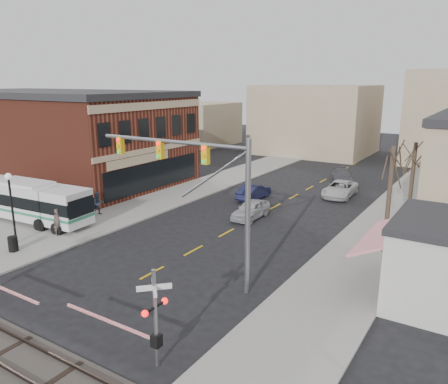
{
  "coord_description": "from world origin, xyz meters",
  "views": [
    {
      "loc": [
        15.76,
        -15.2,
        10.65
      ],
      "look_at": [
        0.8,
        8.41,
        3.5
      ],
      "focal_mm": 35.0,
      "sensor_mm": 36.0,
      "label": 1
    }
  ],
  "objects_px": {
    "trash_bin": "(13,244)",
    "car_a": "(251,209)",
    "car_b": "(254,192)",
    "car_c": "(340,189)",
    "street_lamp": "(10,194)",
    "pedestrian_far": "(98,204)",
    "traffic_signal_mast": "(203,178)",
    "rr_crossing_east": "(147,317)",
    "car_d": "(342,176)",
    "transit_bus": "(25,200)",
    "pedestrian_near": "(58,222)"
  },
  "relations": [
    {
      "from": "car_d",
      "to": "pedestrian_far",
      "type": "height_order",
      "value": "pedestrian_far"
    },
    {
      "from": "pedestrian_far",
      "to": "car_d",
      "type": "bearing_deg",
      "value": -2.61
    },
    {
      "from": "pedestrian_near",
      "to": "traffic_signal_mast",
      "type": "bearing_deg",
      "value": -74.23
    },
    {
      "from": "street_lamp",
      "to": "car_d",
      "type": "relative_size",
      "value": 0.94
    },
    {
      "from": "street_lamp",
      "to": "car_a",
      "type": "xyz_separation_m",
      "value": [
        10.64,
        13.36,
        -2.74
      ]
    },
    {
      "from": "traffic_signal_mast",
      "to": "car_d",
      "type": "bearing_deg",
      "value": 91.96
    },
    {
      "from": "rr_crossing_east",
      "to": "street_lamp",
      "type": "distance_m",
      "value": 16.99
    },
    {
      "from": "traffic_signal_mast",
      "to": "car_a",
      "type": "xyz_separation_m",
      "value": [
        -3.22,
        11.15,
        -5.01
      ]
    },
    {
      "from": "car_b",
      "to": "pedestrian_near",
      "type": "bearing_deg",
      "value": 67.92
    },
    {
      "from": "street_lamp",
      "to": "trash_bin",
      "type": "relative_size",
      "value": 4.92
    },
    {
      "from": "rr_crossing_east",
      "to": "car_a",
      "type": "distance_m",
      "value": 19.1
    },
    {
      "from": "car_d",
      "to": "car_b",
      "type": "bearing_deg",
      "value": -136.56
    },
    {
      "from": "street_lamp",
      "to": "car_b",
      "type": "relative_size",
      "value": 1.1
    },
    {
      "from": "car_a",
      "to": "car_c",
      "type": "height_order",
      "value": "car_c"
    },
    {
      "from": "transit_bus",
      "to": "rr_crossing_east",
      "type": "bearing_deg",
      "value": -22.4
    },
    {
      "from": "street_lamp",
      "to": "traffic_signal_mast",
      "type": "bearing_deg",
      "value": 9.06
    },
    {
      "from": "street_lamp",
      "to": "pedestrian_near",
      "type": "bearing_deg",
      "value": 60.64
    },
    {
      "from": "trash_bin",
      "to": "car_b",
      "type": "distance_m",
      "value": 20.73
    },
    {
      "from": "street_lamp",
      "to": "car_c",
      "type": "distance_m",
      "value": 27.97
    },
    {
      "from": "traffic_signal_mast",
      "to": "car_a",
      "type": "height_order",
      "value": "traffic_signal_mast"
    },
    {
      "from": "rr_crossing_east",
      "to": "pedestrian_near",
      "type": "relative_size",
      "value": 2.95
    },
    {
      "from": "car_b",
      "to": "street_lamp",
      "type": "bearing_deg",
      "value": 66.99
    },
    {
      "from": "traffic_signal_mast",
      "to": "rr_crossing_east",
      "type": "xyz_separation_m",
      "value": [
        2.34,
        -7.09,
        -3.76
      ]
    },
    {
      "from": "pedestrian_far",
      "to": "rr_crossing_east",
      "type": "bearing_deg",
      "value": -98.98
    },
    {
      "from": "traffic_signal_mast",
      "to": "pedestrian_near",
      "type": "relative_size",
      "value": 5.12
    },
    {
      "from": "traffic_signal_mast",
      "to": "car_b",
      "type": "relative_size",
      "value": 2.28
    },
    {
      "from": "traffic_signal_mast",
      "to": "pedestrian_far",
      "type": "distance_m",
      "value": 15.49
    },
    {
      "from": "pedestrian_near",
      "to": "car_d",
      "type": "bearing_deg",
      "value": -6.66
    },
    {
      "from": "rr_crossing_east",
      "to": "car_b",
      "type": "height_order",
      "value": "rr_crossing_east"
    },
    {
      "from": "pedestrian_near",
      "to": "pedestrian_far",
      "type": "bearing_deg",
      "value": 32.38
    },
    {
      "from": "car_b",
      "to": "car_c",
      "type": "distance_m",
      "value": 8.27
    },
    {
      "from": "traffic_signal_mast",
      "to": "pedestrian_near",
      "type": "height_order",
      "value": "traffic_signal_mast"
    },
    {
      "from": "street_lamp",
      "to": "pedestrian_far",
      "type": "distance_m",
      "value": 7.64
    },
    {
      "from": "car_a",
      "to": "car_d",
      "type": "relative_size",
      "value": 0.84
    },
    {
      "from": "car_a",
      "to": "car_d",
      "type": "height_order",
      "value": "car_d"
    },
    {
      "from": "car_a",
      "to": "pedestrian_near",
      "type": "distance_m",
      "value": 14.37
    },
    {
      "from": "trash_bin",
      "to": "car_a",
      "type": "height_order",
      "value": "car_a"
    },
    {
      "from": "rr_crossing_east",
      "to": "trash_bin",
      "type": "xyz_separation_m",
      "value": [
        -14.82,
        3.81,
        -1.37
      ]
    },
    {
      "from": "traffic_signal_mast",
      "to": "rr_crossing_east",
      "type": "height_order",
      "value": "traffic_signal_mast"
    },
    {
      "from": "traffic_signal_mast",
      "to": "rr_crossing_east",
      "type": "bearing_deg",
      "value": -71.72
    },
    {
      "from": "car_d",
      "to": "traffic_signal_mast",
      "type": "bearing_deg",
      "value": -110.24
    },
    {
      "from": "rr_crossing_east",
      "to": "car_d",
      "type": "relative_size",
      "value": 1.11
    },
    {
      "from": "trash_bin",
      "to": "pedestrian_far",
      "type": "bearing_deg",
      "value": 99.58
    },
    {
      "from": "transit_bus",
      "to": "rr_crossing_east",
      "type": "relative_size",
      "value": 2.14
    },
    {
      "from": "street_lamp",
      "to": "pedestrian_far",
      "type": "bearing_deg",
      "value": 90.16
    },
    {
      "from": "trash_bin",
      "to": "car_a",
      "type": "bearing_deg",
      "value": 57.31
    },
    {
      "from": "car_b",
      "to": "traffic_signal_mast",
      "type": "bearing_deg",
      "value": 110.01
    },
    {
      "from": "car_c",
      "to": "car_d",
      "type": "xyz_separation_m",
      "value": [
        -1.56,
        5.56,
        0.0
      ]
    },
    {
      "from": "transit_bus",
      "to": "car_b",
      "type": "bearing_deg",
      "value": 52.27
    },
    {
      "from": "traffic_signal_mast",
      "to": "pedestrian_far",
      "type": "bearing_deg",
      "value": 160.04
    }
  ]
}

